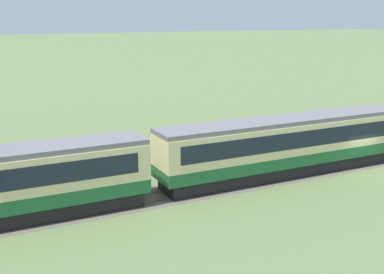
% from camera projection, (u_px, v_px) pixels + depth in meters
% --- Properties ---
extents(ground_plane, '(600.00, 600.00, 0.00)m').
position_uv_depth(ground_plane, '(362.00, 169.00, 34.91)').
color(ground_plane, '#607547').
extents(passenger_train, '(80.12, 2.94, 4.04)m').
position_uv_depth(passenger_train, '(155.00, 162.00, 29.06)').
color(passenger_train, '#1E6033').
rests_on(passenger_train, ground_plane).
extents(railway_track, '(142.89, 3.60, 0.04)m').
position_uv_depth(railway_track, '(160.00, 196.00, 29.73)').
color(railway_track, '#665B51').
rests_on(railway_track, ground_plane).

